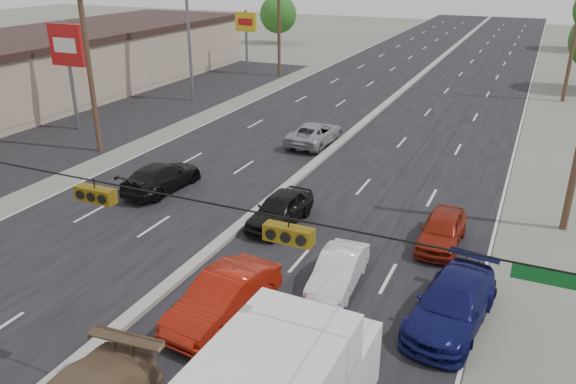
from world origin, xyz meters
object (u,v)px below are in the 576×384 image
at_px(tree_left_far, 278,14).
at_px(queue_car_a, 280,209).
at_px(utility_pole_right_c, 575,35).
at_px(queue_car_d, 452,304).
at_px(oncoming_near, 162,177).
at_px(pole_sign_far, 246,27).
at_px(queue_car_e, 442,230).
at_px(red_sedan, 223,298).
at_px(utility_pole_left_b, 89,64).
at_px(utility_pole_left_c, 279,21).
at_px(oncoming_far, 315,134).
at_px(pole_sign_mid, 67,51).
at_px(queue_car_b, 338,271).

bearing_deg(tree_left_far, queue_car_a, -64.72).
distance_m(utility_pole_right_c, queue_car_d, 34.24).
distance_m(queue_car_a, oncoming_near, 7.01).
relative_size(pole_sign_far, queue_car_e, 1.55).
relative_size(red_sedan, oncoming_near, 0.98).
height_order(utility_pole_left_b, queue_car_a, utility_pole_left_b).
bearing_deg(queue_car_e, utility_pole_left_b, 169.94).
relative_size(utility_pole_left_c, oncoming_far, 2.07).
bearing_deg(utility_pole_left_b, oncoming_far, 30.25).
height_order(utility_pole_right_c, red_sedan, utility_pole_right_c).
relative_size(utility_pole_left_b, tree_left_far, 1.63).
relative_size(utility_pole_left_b, pole_sign_far, 1.67).
relative_size(queue_car_a, queue_car_d, 0.83).
relative_size(pole_sign_far, oncoming_far, 1.24).
distance_m(utility_pole_right_c, oncoming_far, 23.58).
bearing_deg(utility_pole_left_c, queue_car_a, -64.80).
height_order(utility_pole_left_b, red_sedan, utility_pole_left_b).
bearing_deg(utility_pole_left_b, utility_pole_left_c, 90.00).
height_order(utility_pole_left_b, utility_pole_right_c, same).
xyz_separation_m(utility_pole_left_c, pole_sign_mid, (-4.50, -22.00, 0.01)).
height_order(utility_pole_left_c, queue_car_e, utility_pole_left_c).
bearing_deg(utility_pole_right_c, pole_sign_mid, -143.29).
distance_m(utility_pole_right_c, red_sedan, 38.03).
distance_m(utility_pole_left_c, oncoming_far, 22.05).
relative_size(pole_sign_mid, queue_car_b, 1.86).
distance_m(utility_pole_left_b, queue_car_a, 15.28).
bearing_deg(queue_car_a, queue_car_b, -40.62).
xyz_separation_m(utility_pole_left_c, queue_car_d, (21.75, -33.80, -4.39)).
relative_size(pole_sign_far, queue_car_b, 1.59).
bearing_deg(queue_car_a, red_sedan, -77.12).
height_order(utility_pole_left_c, queue_car_b, utility_pole_left_c).
bearing_deg(utility_pole_left_c, utility_pole_left_b, -90.00).
height_order(utility_pole_right_c, queue_car_a, utility_pole_right_c).
height_order(pole_sign_mid, queue_car_b, pole_sign_mid).
xyz_separation_m(utility_pole_left_b, oncoming_far, (11.10, 6.47, -4.44)).
bearing_deg(pole_sign_far, queue_car_e, -50.01).
bearing_deg(queue_car_b, tree_left_far, 114.25).
bearing_deg(tree_left_far, oncoming_near, -71.21).
bearing_deg(queue_car_b, pole_sign_far, 119.77).
height_order(utility_pole_left_c, pole_sign_mid, utility_pole_left_c).
xyz_separation_m(red_sedan, queue_car_a, (-1.26, 6.93, -0.06)).
distance_m(pole_sign_mid, oncoming_far, 16.59).
relative_size(queue_car_b, queue_car_e, 0.97).
bearing_deg(queue_car_a, queue_car_d, -25.87).
bearing_deg(pole_sign_mid, utility_pole_left_b, -33.69).
height_order(utility_pole_left_b, utility_pole_left_c, same).
bearing_deg(utility_pole_left_c, oncoming_far, -59.07).
height_order(pole_sign_mid, oncoming_near, pole_sign_mid).
bearing_deg(tree_left_far, pole_sign_mid, -83.21).
bearing_deg(utility_pole_left_b, queue_car_d, -22.02).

